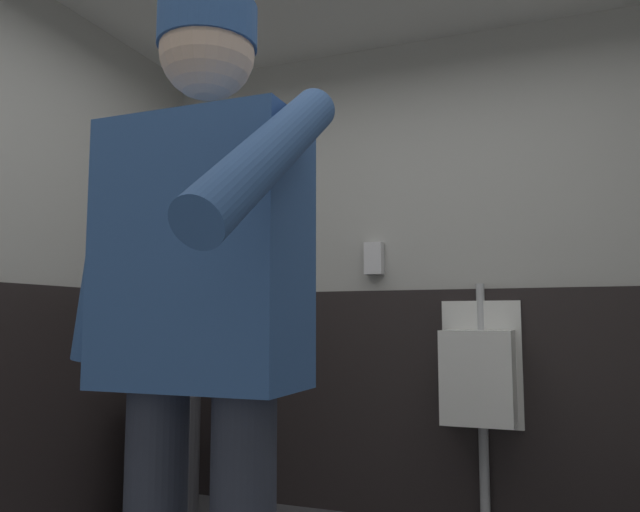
{
  "coord_description": "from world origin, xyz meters",
  "views": [
    {
      "loc": [
        0.65,
        -1.62,
        1.05
      ],
      "look_at": [
        -0.05,
        0.17,
        1.25
      ],
      "focal_mm": 34.37,
      "sensor_mm": 36.0,
      "label": 1
    }
  ],
  "objects_px": {
    "urinal_solo": "(480,375)",
    "person": "(200,315)",
    "trash_bin": "(165,459)",
    "soap_dispenser": "(374,259)"
  },
  "relations": [
    {
      "from": "person",
      "to": "trash_bin",
      "type": "height_order",
      "value": "person"
    },
    {
      "from": "person",
      "to": "trash_bin",
      "type": "xyz_separation_m",
      "value": [
        -1.21,
        1.59,
        -0.73
      ]
    },
    {
      "from": "urinal_solo",
      "to": "trash_bin",
      "type": "relative_size",
      "value": 1.9
    },
    {
      "from": "urinal_solo",
      "to": "person",
      "type": "height_order",
      "value": "person"
    },
    {
      "from": "person",
      "to": "trash_bin",
      "type": "distance_m",
      "value": 2.13
    },
    {
      "from": "person",
      "to": "trash_bin",
      "type": "relative_size",
      "value": 2.73
    },
    {
      "from": "trash_bin",
      "to": "urinal_solo",
      "type": "bearing_deg",
      "value": 14.45
    },
    {
      "from": "person",
      "to": "soap_dispenser",
      "type": "relative_size",
      "value": 9.9
    },
    {
      "from": "urinal_solo",
      "to": "trash_bin",
      "type": "bearing_deg",
      "value": -165.55
    },
    {
      "from": "trash_bin",
      "to": "soap_dispenser",
      "type": "height_order",
      "value": "soap_dispenser"
    }
  ]
}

